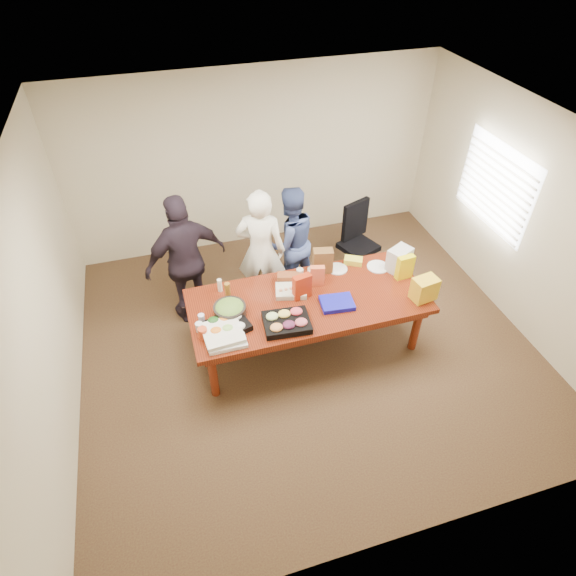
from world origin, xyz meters
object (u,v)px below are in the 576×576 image
object	(u,v)px
conference_table	(307,322)
sheet_cake	(291,291)
person_center	(261,251)
person_right	(290,242)
salad_bowl	(230,310)
office_chair	(359,244)

from	to	relation	value
conference_table	sheet_cake	bearing A→B (deg)	134.52
person_center	person_right	world-z (taller)	person_center
person_center	sheet_cake	bearing A→B (deg)	123.24
sheet_cake	person_center	bearing A→B (deg)	117.27
sheet_cake	conference_table	bearing A→B (deg)	-31.22
conference_table	person_right	size ratio (longest dim) A/B	1.76
person_center	salad_bowl	xyz separation A→B (m)	(-0.59, -0.91, -0.06)
office_chair	sheet_cake	xyz separation A→B (m)	(-1.31, -0.98, 0.25)
salad_bowl	conference_table	bearing A→B (deg)	-0.68
conference_table	person_center	xyz separation A→B (m)	(-0.34, 0.92, 0.50)
person_right	salad_bowl	bearing A→B (deg)	36.19
person_center	sheet_cake	distance (m)	0.78
conference_table	sheet_cake	size ratio (longest dim) A/B	7.77
conference_table	office_chair	distance (m)	1.63
person_right	sheet_cake	world-z (taller)	person_right
person_center	person_right	xyz separation A→B (m)	(0.45, 0.20, -0.08)
office_chair	person_right	world-z (taller)	person_right
office_chair	sheet_cake	bearing A→B (deg)	-164.69
office_chair	person_right	distance (m)	1.07
person_center	person_right	size ratio (longest dim) A/B	1.10
conference_table	person_center	distance (m)	1.10
conference_table	sheet_cake	distance (m)	0.47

